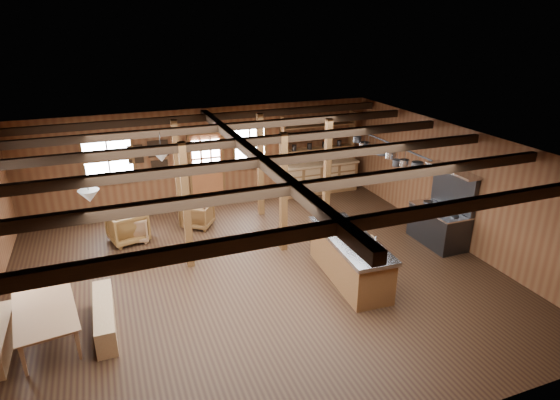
# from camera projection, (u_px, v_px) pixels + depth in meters

# --- Properties ---
(room) EXTENTS (10.04, 9.04, 2.84)m
(room) POSITION_uv_depth(u_px,v_px,m) (255.00, 216.00, 9.38)
(room) COLOR black
(room) RESTS_ON ground
(ceiling_joists) EXTENTS (9.80, 8.82, 0.18)m
(ceiling_joists) POSITION_uv_depth(u_px,v_px,m) (251.00, 152.00, 9.06)
(ceiling_joists) COLOR black
(ceiling_joists) RESTS_ON ceiling
(timber_posts) EXTENTS (3.95, 2.35, 2.80)m
(timber_posts) POSITION_uv_depth(u_px,v_px,m) (249.00, 181.00, 11.36)
(timber_posts) COLOR #4C3115
(timber_posts) RESTS_ON floor
(back_door) EXTENTS (1.02, 0.08, 2.15)m
(back_door) POSITION_uv_depth(u_px,v_px,m) (207.00, 175.00, 13.43)
(back_door) COLOR brown
(back_door) RESTS_ON floor
(window_back_left) EXTENTS (1.32, 0.06, 1.32)m
(window_back_left) POSITION_uv_depth(u_px,v_px,m) (108.00, 161.00, 12.31)
(window_back_left) COLOR white
(window_back_left) RESTS_ON wall_back
(window_back_right) EXTENTS (1.02, 0.06, 1.32)m
(window_back_right) POSITION_uv_depth(u_px,v_px,m) (250.00, 147.00, 13.61)
(window_back_right) COLOR white
(window_back_right) RESTS_ON wall_back
(notice_boards) EXTENTS (1.08, 0.03, 0.90)m
(notice_boards) POSITION_uv_depth(u_px,v_px,m) (151.00, 155.00, 12.66)
(notice_boards) COLOR silver
(notice_boards) RESTS_ON wall_back
(back_counter) EXTENTS (2.55, 0.60, 2.45)m
(back_counter) POSITION_uv_depth(u_px,v_px,m) (318.00, 174.00, 14.46)
(back_counter) COLOR brown
(back_counter) RESTS_ON floor
(pendant_lamps) EXTENTS (1.86, 2.36, 0.66)m
(pendant_lamps) POSITION_uv_depth(u_px,v_px,m) (130.00, 174.00, 9.18)
(pendant_lamps) COLOR #2C2C2F
(pendant_lamps) RESTS_ON ceiling
(pot_rack) EXTENTS (0.36, 3.00, 0.42)m
(pot_rack) POSITION_uv_depth(u_px,v_px,m) (386.00, 153.00, 10.41)
(pot_rack) COLOR #2C2C2F
(pot_rack) RESTS_ON ceiling
(kitchen_island) EXTENTS (1.03, 2.55, 1.20)m
(kitchen_island) POSITION_uv_depth(u_px,v_px,m) (350.00, 258.00, 9.69)
(kitchen_island) COLOR brown
(kitchen_island) RESTS_ON floor
(step_stool) EXTENTS (0.42, 0.32, 0.36)m
(step_stool) POSITION_uv_depth(u_px,v_px,m) (367.00, 245.00, 10.90)
(step_stool) COLOR #996945
(step_stool) RESTS_ON floor
(commercial_range) EXTENTS (0.78, 1.50, 1.85)m
(commercial_range) POSITION_uv_depth(u_px,v_px,m) (441.00, 219.00, 11.19)
(commercial_range) COLOR #2C2C2F
(commercial_range) RESTS_ON floor
(dining_table) EXTENTS (1.17, 1.81, 0.60)m
(dining_table) POSITION_uv_depth(u_px,v_px,m) (50.00, 325.00, 7.88)
(dining_table) COLOR #8F6341
(dining_table) RESTS_ON floor
(bench_wall) EXTENTS (0.30, 1.62, 0.45)m
(bench_wall) POSITION_uv_depth(u_px,v_px,m) (0.00, 338.00, 7.65)
(bench_wall) COLOR #996945
(bench_wall) RESTS_ON floor
(bench_aisle) EXTENTS (0.33, 1.74, 0.48)m
(bench_aisle) POSITION_uv_depth(u_px,v_px,m) (105.00, 316.00, 8.19)
(bench_aisle) COLOR #996945
(bench_aisle) RESTS_ON floor
(armchair_a) EXTENTS (1.03, 1.05, 0.79)m
(armchair_a) POSITION_uv_depth(u_px,v_px,m) (127.00, 226.00, 11.34)
(armchair_a) COLOR brown
(armchair_a) RESTS_ON floor
(armchair_b) EXTENTS (0.96, 0.96, 0.64)m
(armchair_b) POSITION_uv_depth(u_px,v_px,m) (198.00, 215.00, 12.16)
(armchair_b) COLOR brown
(armchair_b) RESTS_ON floor
(armchair_c) EXTENTS (0.79, 0.81, 0.66)m
(armchair_c) POSITION_uv_depth(u_px,v_px,m) (133.00, 228.00, 11.39)
(armchair_c) COLOR brown
(armchair_c) RESTS_ON floor
(counter_pot) EXTENTS (0.32, 0.32, 0.19)m
(counter_pot) POSITION_uv_depth(u_px,v_px,m) (336.00, 220.00, 10.10)
(counter_pot) COLOR silver
(counter_pot) RESTS_ON kitchen_island
(bowl) EXTENTS (0.30, 0.30, 0.06)m
(bowl) POSITION_uv_depth(u_px,v_px,m) (325.00, 229.00, 9.82)
(bowl) COLOR silver
(bowl) RESTS_ON kitchen_island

